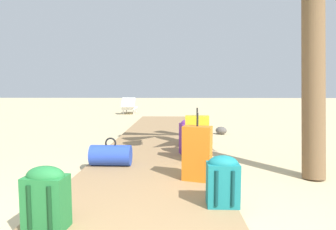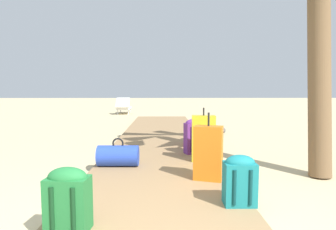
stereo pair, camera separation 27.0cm
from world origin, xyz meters
name	(u,v)px [view 2 (the right image)]	position (x,y,z in m)	size (l,w,h in m)	color
ground_plane	(160,151)	(0.00, 3.99, 0.00)	(60.00, 60.00, 0.00)	#CCB789
boardwalk	(160,139)	(0.00, 4.98, 0.04)	(1.87, 9.96, 0.08)	#9E7A51
backpack_green	(68,198)	(-0.67, 0.67, 0.35)	(0.34, 0.24, 0.51)	#237538
suitcase_orange	(208,153)	(0.62, 1.94, 0.41)	(0.38, 0.28, 0.83)	orange
suitcase_yellow	(203,138)	(0.68, 2.86, 0.43)	(0.37, 0.21, 0.82)	gold
backpack_teal	(240,179)	(0.80, 1.17, 0.34)	(0.30, 0.23, 0.49)	#197A7F
duffel_bag_blue	(118,156)	(-0.58, 2.59, 0.23)	(0.59, 0.31, 0.41)	#2847B7
backpack_red	(193,132)	(0.66, 4.13, 0.34)	(0.36, 0.28, 0.49)	red
backpack_purple	(193,135)	(0.58, 3.38, 0.39)	(0.33, 0.27, 0.60)	#6B2D84
lounge_chair	(124,107)	(-1.78, 12.09, 0.33)	(0.65, 1.58, 0.76)	white
rock_right_near	(220,130)	(1.55, 6.00, 0.10)	(0.29, 0.26, 0.20)	#5B5651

